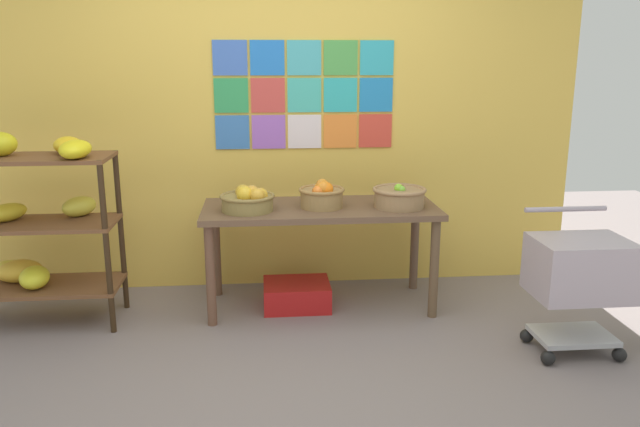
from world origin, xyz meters
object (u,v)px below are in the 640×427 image
object	(u,v)px
fruit_basket_centre	(249,200)
fruit_basket_back_right	(399,196)
produce_crate_under_table	(297,295)
shopping_cart	(579,273)
banana_shelf_unit	(36,218)
fruit_basket_right	(322,195)
display_table	(320,219)

from	to	relation	value
fruit_basket_centre	fruit_basket_back_right	bearing A→B (deg)	0.82
fruit_basket_back_right	produce_crate_under_table	xyz separation A→B (m)	(-0.68, 0.06, -0.68)
produce_crate_under_table	shopping_cart	xyz separation A→B (m)	(1.54, -0.82, 0.39)
banana_shelf_unit	produce_crate_under_table	world-z (taller)	banana_shelf_unit
banana_shelf_unit	fruit_basket_centre	world-z (taller)	banana_shelf_unit
fruit_basket_centre	fruit_basket_back_right	world-z (taller)	fruit_basket_centre
shopping_cart	fruit_basket_right	bearing A→B (deg)	155.80
fruit_basket_centre	fruit_basket_back_right	size ratio (longest dim) A/B	0.99
banana_shelf_unit	fruit_basket_right	world-z (taller)	banana_shelf_unit
produce_crate_under_table	fruit_basket_back_right	bearing A→B (deg)	-5.40
fruit_basket_back_right	produce_crate_under_table	bearing A→B (deg)	174.60
display_table	shopping_cart	xyz separation A→B (m)	(1.38, -0.83, -0.14)
banana_shelf_unit	shopping_cart	bearing A→B (deg)	-12.94
fruit_basket_right	shopping_cart	xyz separation A→B (m)	(1.37, -0.80, -0.31)
fruit_basket_centre	shopping_cart	world-z (taller)	fruit_basket_centre
produce_crate_under_table	fruit_basket_centre	bearing A→B (deg)	-165.67
banana_shelf_unit	fruit_basket_back_right	bearing A→B (deg)	0.80
banana_shelf_unit	produce_crate_under_table	size ratio (longest dim) A/B	2.73
fruit_basket_back_right	fruit_basket_right	bearing A→B (deg)	175.74
fruit_basket_centre	produce_crate_under_table	distance (m)	0.75
banana_shelf_unit	fruit_basket_centre	xyz separation A→B (m)	(1.31, 0.02, 0.08)
produce_crate_under_table	shopping_cart	size ratio (longest dim) A/B	0.55
fruit_basket_right	fruit_basket_centre	bearing A→B (deg)	-173.79
fruit_basket_centre	produce_crate_under_table	xyz separation A→B (m)	(0.30, 0.08, -0.69)
shopping_cart	fruit_basket_centre	bearing A→B (deg)	163.96
display_table	fruit_basket_centre	distance (m)	0.50
display_table	fruit_basket_centre	world-z (taller)	fruit_basket_centre
produce_crate_under_table	shopping_cart	bearing A→B (deg)	-28.06
fruit_basket_right	fruit_basket_back_right	xyz separation A→B (m)	(0.51, -0.04, -0.01)
display_table	shopping_cart	world-z (taller)	shopping_cart
fruit_basket_back_right	display_table	bearing A→B (deg)	171.73
display_table	fruit_basket_right	size ratio (longest dim) A/B	5.14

